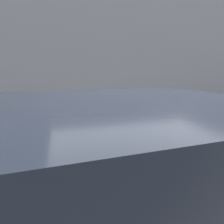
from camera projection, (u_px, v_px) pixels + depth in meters
sidewalk at (109, 151)px, 4.32m from camera, size 24.00×2.80×0.14m
building_facade at (91, 55)px, 5.89m from camera, size 24.00×0.30×5.12m
parking_meter at (112, 118)px, 2.86m from camera, size 0.17×0.15×1.48m
parked_car_beside_meter at (42, 218)px, 1.26m from camera, size 4.57×2.02×1.75m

